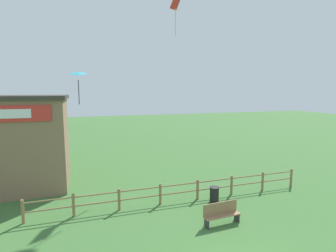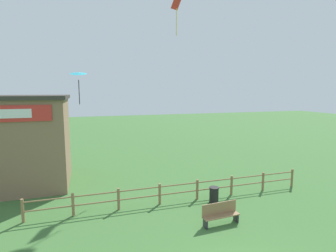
% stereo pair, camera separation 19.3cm
% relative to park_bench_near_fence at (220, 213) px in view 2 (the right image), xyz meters
% --- Properties ---
extents(wooden_fence, '(15.63, 0.14, 1.15)m').
position_rel_park_bench_near_fence_xyz_m(wooden_fence, '(-0.97, 2.90, 0.13)').
color(wooden_fence, olive).
rests_on(wooden_fence, ground_plane).
extents(park_bench_near_fence, '(1.82, 0.51, 1.00)m').
position_rel_park_bench_near_fence_xyz_m(park_bench_near_fence, '(0.00, 0.00, 0.00)').
color(park_bench_near_fence, olive).
rests_on(park_bench_near_fence, ground_plane).
extents(trash_bin, '(0.54, 0.54, 0.86)m').
position_rel_park_bench_near_fence_xyz_m(trash_bin, '(0.84, 2.23, -0.09)').
color(trash_bin, black).
rests_on(trash_bin, ground_plane).
extents(kite_red_diamond, '(0.93, 0.85, 3.00)m').
position_rel_park_bench_near_fence_xyz_m(kite_red_diamond, '(1.51, 10.49, 12.19)').
color(kite_red_diamond, red).
extents(kite_cyan_delta, '(1.09, 1.08, 2.00)m').
position_rel_park_bench_near_fence_xyz_m(kite_cyan_delta, '(-6.05, 6.50, 6.59)').
color(kite_cyan_delta, '#2DB2C6').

